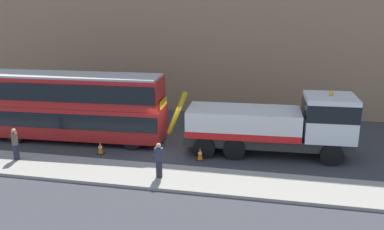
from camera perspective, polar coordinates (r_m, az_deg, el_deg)
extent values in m
plane|color=#38383D|center=(24.11, -2.44, -4.49)|extent=(120.00, 120.00, 0.00)
cube|color=gray|center=(20.34, -5.37, -8.33)|extent=(60.00, 2.80, 0.15)
cube|color=#9E7A5B|center=(30.86, 1.37, 15.18)|extent=(60.00, 1.20, 16.00)
cube|color=#2D2D2D|center=(23.23, 10.20, -3.30)|extent=(9.10, 2.65, 0.55)
cube|color=silver|center=(23.13, 18.32, -0.26)|extent=(2.72, 2.72, 2.30)
cube|color=black|center=(23.01, 18.42, 0.82)|extent=(2.75, 2.75, 0.90)
cube|color=silver|center=(22.93, 7.07, -0.86)|extent=(6.22, 2.90, 1.40)
cube|color=red|center=(23.09, 7.03, -2.09)|extent=(6.22, 2.95, 0.36)
cylinder|color=#B79914|center=(23.25, -2.07, 0.26)|extent=(1.25, 0.34, 2.52)
sphere|color=orange|center=(22.82, 18.59, 2.80)|extent=(0.24, 0.24, 0.24)
cylinder|color=black|center=(24.68, 17.82, -3.35)|extent=(1.18, 0.40, 1.16)
cylinder|color=black|center=(22.62, 18.62, -5.19)|extent=(1.18, 0.40, 1.16)
cylinder|color=black|center=(24.38, 6.14, -2.89)|extent=(1.18, 0.40, 1.16)
cylinder|color=black|center=(22.30, 5.82, -4.71)|extent=(1.18, 0.40, 1.16)
cylinder|color=black|center=(24.50, 2.40, -2.71)|extent=(1.18, 0.40, 1.16)
cylinder|color=black|center=(22.43, 1.73, -4.50)|extent=(1.18, 0.40, 1.16)
cube|color=#AD1E1E|center=(25.96, -15.87, -0.61)|extent=(11.11, 3.04, 1.90)
cube|color=#AD1E1E|center=(25.52, -16.17, 3.27)|extent=(10.88, 2.93, 1.70)
cube|color=black|center=(25.89, -15.91, -0.08)|extent=(11.00, 3.08, 0.90)
cube|color=black|center=(25.50, -16.19, 3.49)|extent=(10.78, 3.07, 1.00)
cube|color=#B2B2B2|center=(25.35, -16.33, 5.27)|extent=(10.66, 2.82, 0.12)
cube|color=yellow|center=(23.86, -3.96, 1.65)|extent=(0.13, 1.50, 0.44)
cylinder|color=black|center=(25.81, -6.85, -1.97)|extent=(1.05, 0.35, 1.04)
cylinder|color=black|center=(23.86, -8.25, -3.55)|extent=(1.05, 0.35, 1.04)
cylinder|color=black|center=(28.58, -20.88, -1.16)|extent=(1.05, 0.35, 1.04)
cylinder|color=black|center=(26.83, -23.12, -2.49)|extent=(1.05, 0.35, 1.04)
cylinder|color=#232333|center=(23.71, -23.03, -4.69)|extent=(0.40, 0.40, 0.85)
cube|color=brown|center=(23.48, -23.22, -3.01)|extent=(0.41, 0.47, 0.62)
sphere|color=tan|center=(23.35, -23.33, -2.01)|extent=(0.24, 0.24, 0.24)
cylinder|color=#232333|center=(19.84, -4.54, -7.37)|extent=(0.32, 0.32, 0.85)
cube|color=#2D3347|center=(19.57, -4.59, -5.39)|extent=(0.42, 0.29, 0.62)
sphere|color=tan|center=(19.41, -4.62, -4.21)|extent=(0.24, 0.24, 0.24)
cone|color=orange|center=(23.59, -12.49, -4.41)|extent=(0.32, 0.32, 0.72)
cylinder|color=white|center=(23.58, -12.50, -4.33)|extent=(0.21, 0.21, 0.10)
cube|color=black|center=(23.71, -12.44, -5.18)|extent=(0.36, 0.36, 0.04)
cone|color=orange|center=(22.52, -4.82, -5.07)|extent=(0.32, 0.32, 0.72)
cylinder|color=white|center=(22.51, -4.82, -4.98)|extent=(0.21, 0.21, 0.10)
cube|color=black|center=(22.64, -4.80, -5.87)|extent=(0.36, 0.36, 0.04)
cone|color=orange|center=(22.18, 1.12, -5.35)|extent=(0.32, 0.32, 0.72)
cylinder|color=white|center=(22.17, 1.12, -5.26)|extent=(0.21, 0.21, 0.10)
cube|color=black|center=(22.30, 1.12, -6.16)|extent=(0.36, 0.36, 0.04)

